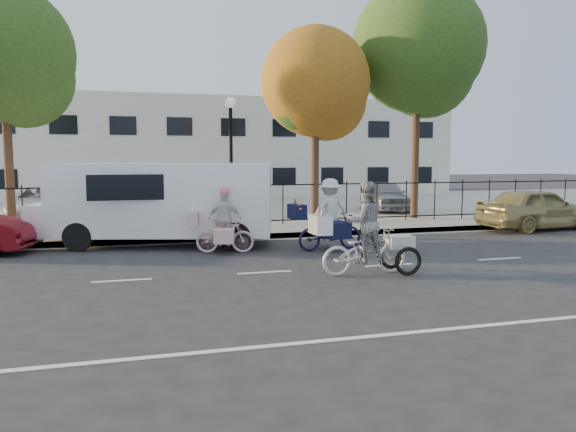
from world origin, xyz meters
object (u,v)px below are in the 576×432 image
object	(u,v)px
white_van	(160,200)
lot_car_b	(40,203)
pedestrian	(81,207)
lamppost	(231,139)
bull_bike	(329,222)
gold_sedan	(536,209)
zebra_trike	(365,239)
unicorn_bike	(224,229)
lot_car_c	(181,200)
lot_car_d	(385,196)

from	to	relation	value
white_van	lot_car_b	distance (m)	8.13
pedestrian	white_van	bearing A→B (deg)	98.61
lot_car_b	lamppost	bearing A→B (deg)	-37.56
bull_bike	gold_sedan	xyz separation A→B (m)	(8.39, 2.05, -0.04)
zebra_trike	gold_sedan	bearing A→B (deg)	-59.00
gold_sedan	white_van	bearing A→B (deg)	82.62
unicorn_bike	lot_car_c	world-z (taller)	unicorn_bike
lamppost	unicorn_bike	xyz separation A→B (m)	(-0.94, -4.05, -2.46)
lamppost	pedestrian	world-z (taller)	lamppost
zebra_trike	pedestrian	xyz separation A→B (m)	(-6.27, 7.33, 0.20)
unicorn_bike	lot_car_b	xyz separation A→B (m)	(-5.68, 8.72, 0.12)
white_van	gold_sedan	size ratio (longest dim) A/B	1.63
lamppost	gold_sedan	world-z (taller)	lamppost
bull_bike	lot_car_c	size ratio (longest dim) A/B	0.57
lot_car_d	bull_bike	bearing A→B (deg)	-114.00
gold_sedan	lot_car_c	distance (m)	13.45
lamppost	gold_sedan	distance (m)	10.80
lamppost	lot_car_c	size ratio (longest dim) A/B	1.16
zebra_trike	bull_bike	size ratio (longest dim) A/B	1.10
zebra_trike	unicorn_bike	distance (m)	4.29
unicorn_bike	lot_car_c	size ratio (longest dim) A/B	0.48
gold_sedan	lot_car_d	world-z (taller)	lot_car_d
white_van	pedestrian	xyz separation A→B (m)	(-2.27, 2.07, -0.32)
pedestrian	lot_car_b	bearing A→B (deg)	-108.04
gold_sedan	lot_car_d	xyz separation A→B (m)	(-2.65, 6.48, 0.08)
zebra_trike	bull_bike	world-z (taller)	zebra_trike
unicorn_bike	bull_bike	xyz separation A→B (m)	(2.83, -0.30, 0.13)
bull_bike	white_van	size ratio (longest dim) A/B	0.30
white_van	lot_car_c	size ratio (longest dim) A/B	1.90
bull_bike	lot_car_c	bearing A→B (deg)	12.70
white_van	lot_car_d	world-z (taller)	white_van
unicorn_bike	lamppost	bearing A→B (deg)	0.26
lamppost	zebra_trike	xyz separation A→B (m)	(1.53, -7.56, -2.34)
zebra_trike	white_van	xyz separation A→B (m)	(-4.00, 5.26, 0.52)
bull_bike	gold_sedan	size ratio (longest dim) A/B	0.49
lot_car_b	lot_car_d	size ratio (longest dim) A/B	1.14
lamppost	zebra_trike	distance (m)	8.06
zebra_trike	lot_car_c	world-z (taller)	zebra_trike
lot_car_b	lot_car_c	world-z (taller)	lot_car_b
pedestrian	bull_bike	bearing A→B (deg)	109.12
lamppost	gold_sedan	xyz separation A→B (m)	(10.28, -2.30, -2.37)
zebra_trike	white_van	world-z (taller)	white_van
zebra_trike	bull_bike	xyz separation A→B (m)	(0.36, 3.21, 0.00)
lamppost	lot_car_d	xyz separation A→B (m)	(7.63, 4.18, -2.30)
lamppost	bull_bike	xyz separation A→B (m)	(1.89, -4.35, -2.34)
bull_bike	lot_car_b	world-z (taller)	bull_bike
white_van	pedestrian	distance (m)	3.09
zebra_trike	gold_sedan	xyz separation A→B (m)	(8.74, 5.26, -0.04)
bull_bike	white_van	distance (m)	4.84
lot_car_c	white_van	bearing A→B (deg)	-121.38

